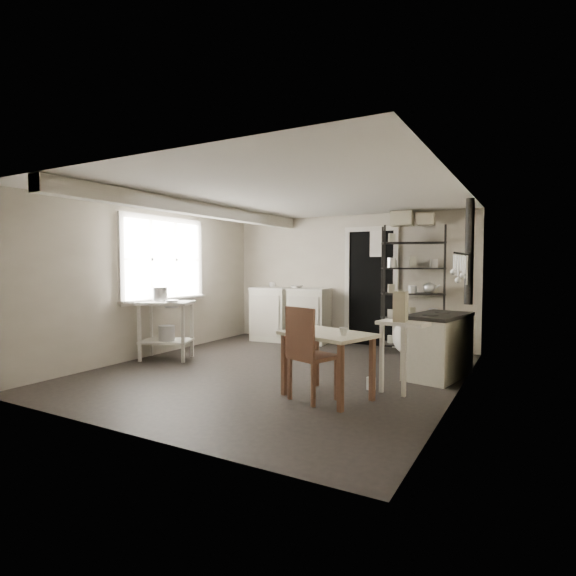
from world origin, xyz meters
The scene contains 31 objects.
floor centered at (0.00, 0.00, 0.00)m, with size 5.00×5.00×0.00m, color black.
ceiling centered at (0.00, 0.00, 2.30)m, with size 5.00×5.00×0.00m, color beige.
wall_back centered at (0.00, 2.50, 1.15)m, with size 4.50×0.02×2.30m, color #B5AC9A.
wall_front centered at (0.00, -2.50, 1.15)m, with size 4.50×0.02×2.30m, color #B5AC9A.
wall_left centered at (-2.25, 0.00, 1.15)m, with size 0.02×5.00×2.30m, color #B5AC9A.
wall_right centered at (2.25, 0.00, 1.15)m, with size 0.02×5.00×2.30m, color #B5AC9A.
window centered at (-2.22, 0.20, 1.50)m, with size 0.12×1.76×1.28m, color beige, non-canonical shape.
doorway centered at (0.45, 2.47, 1.00)m, with size 0.96×0.10×2.08m, color beige, non-canonical shape.
ceiling_beam centered at (-1.20, 0.00, 2.20)m, with size 0.18×5.00×0.18m, color beige, non-canonical shape.
wallpaper_panel centered at (2.24, 0.00, 1.15)m, with size 0.01×5.00×2.30m, color beige, non-canonical shape.
utensil_rail centered at (2.19, 0.60, 1.55)m, with size 0.06×1.20×0.44m, color silver, non-canonical shape.
prep_table centered at (-1.86, -0.12, 0.40)m, with size 0.76×0.54×0.87m, color beige, non-canonical shape.
stockpot centered at (-2.02, -0.10, 0.94)m, with size 0.26×0.26×0.28m, color silver.
saucepan centered at (-1.66, -0.20, 0.85)m, with size 0.19×0.19×0.11m, color silver.
bucket centered at (-1.81, -0.16, 0.39)m, with size 0.24×0.24×0.26m, color silver.
base_cabinets centered at (-0.99, 2.18, 0.46)m, with size 1.51×0.65×0.99m, color beige, non-canonical shape.
mixing_bowl centered at (-0.83, 2.10, 0.95)m, with size 0.28×0.28×0.07m, color silver.
counter_cup centered at (-1.34, 2.10, 0.97)m, with size 0.13×0.13×0.10m, color silver.
shelf_rack centered at (1.23, 2.23, 0.95)m, with size 0.97×0.38×2.05m, color black, non-canonical shape.
shelf_jar centered at (0.91, 2.27, 1.37)m, with size 0.08×0.09×0.19m, color silver.
storage_box_a centered at (1.05, 2.24, 2.01)m, with size 0.34×0.30×0.23m, color #C0B89A.
storage_box_b centered at (1.44, 2.19, 1.99)m, with size 0.26×0.24×0.17m, color #C0B89A.
stove centered at (1.92, 0.76, 0.44)m, with size 0.56×1.02×0.80m, color beige, non-canonical shape.
stovepipe centered at (2.22, 1.15, 1.59)m, with size 0.10×0.10×1.28m, color black, non-canonical shape.
side_ledge centered at (1.75, -0.30, 0.43)m, with size 0.53×0.28×0.81m, color beige, non-canonical shape.
oats_box centered at (1.72, -0.30, 1.01)m, with size 0.13×0.22×0.32m, color #C0B89A.
work_table centered at (1.06, -0.74, 0.38)m, with size 0.92×0.65×0.70m, color beige, non-canonical shape.
table_cup centered at (1.29, -0.85, 0.80)m, with size 0.09×0.09×0.08m, color silver.
chair centered at (0.96, -0.88, 0.48)m, with size 0.41×0.43×0.99m, color brown, non-canonical shape.
flour_sack centered at (1.20, 2.02, 0.24)m, with size 0.44×0.37×0.52m, color silver.
floor_crock centered at (1.37, -0.20, 0.07)m, with size 0.11×0.11×0.14m, color silver.
Camera 1 is at (2.99, -5.08, 1.43)m, focal length 28.00 mm.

